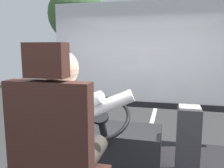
# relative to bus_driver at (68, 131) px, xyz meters

# --- Properties ---
(ground) EXTENTS (18.00, 44.00, 0.06)m
(ground) POSITION_rel_bus_driver_xyz_m (0.18, 9.17, -1.53)
(ground) COLOR #323232
(bus_driver) EXTENTS (0.80, 0.61, 0.82)m
(bus_driver) POSITION_rel_bus_driver_xyz_m (0.00, 0.00, 0.00)
(bus_driver) COLOR #332D28
(bus_driver) RESTS_ON driver_seat
(steering_console) EXTENTS (1.10, 1.02, 0.83)m
(steering_console) POSITION_rel_bus_driver_xyz_m (0.00, 1.18, -0.57)
(steering_console) COLOR black
(steering_console) RESTS_ON bus_floor
(fare_box) EXTENTS (0.23, 0.22, 0.73)m
(fare_box) POSITION_rel_bus_driver_xyz_m (0.83, 1.10, -0.43)
(fare_box) COLOR #333338
(fare_box) RESTS_ON bus_floor
(windshield_panel) EXTENTS (2.50, 0.08, 1.48)m
(windshield_panel) POSITION_rel_bus_driver_xyz_m (0.18, 1.99, 0.25)
(windshield_panel) COLOR silver
(street_tree) EXTENTS (2.88, 2.88, 5.13)m
(street_tree) POSITION_rel_bus_driver_xyz_m (-4.22, 10.46, 2.16)
(street_tree) COLOR #4C3828
(street_tree) RESTS_ON ground
(parked_car_green) EXTENTS (1.84, 4.06, 1.45)m
(parked_car_green) POSITION_rel_bus_driver_xyz_m (4.96, 23.05, -0.76)
(parked_car_green) COLOR #195633
(parked_car_green) RESTS_ON ground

